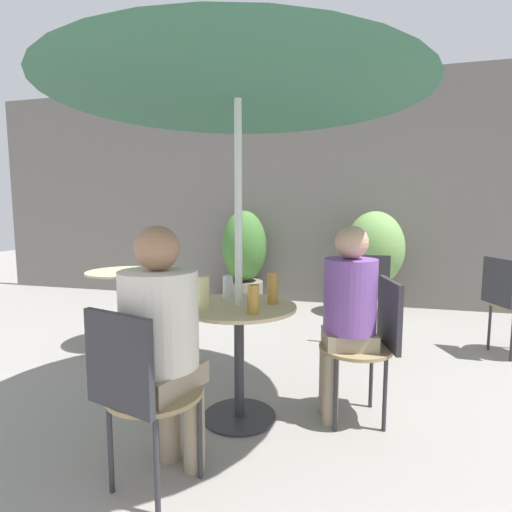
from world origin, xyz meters
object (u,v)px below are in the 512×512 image
(seated_person_1, at_px, (348,305))
(potted_plant_1, at_px, (374,254))
(beer_glass_2, at_px, (204,292))
(beer_glass_0, at_px, (273,288))
(umbrella, at_px, (238,73))
(bistro_chair_1, at_px, (372,335))
(seated_person_0, at_px, (162,333))
(beer_glass_1, at_px, (228,287))
(bistro_chair_0, at_px, (138,384))
(bistro_chair_2, at_px, (368,293))
(beer_glass_3, at_px, (253,299))
(cafe_table_far, at_px, (124,293))
(cafe_table_near, at_px, (239,339))
(potted_plant_0, at_px, (244,255))
(bistro_chair_3, at_px, (508,297))

(seated_person_1, relative_size, potted_plant_1, 0.94)
(potted_plant_1, bearing_deg, beer_glass_2, -109.83)
(seated_person_1, height_order, beer_glass_2, seated_person_1)
(beer_glass_0, height_order, umbrella, umbrella)
(bistro_chair_1, height_order, seated_person_0, seated_person_0)
(bistro_chair_1, relative_size, beer_glass_1, 5.82)
(seated_person_0, bearing_deg, seated_person_1, -120.05)
(bistro_chair_0, distance_m, bistro_chair_2, 2.42)
(beer_glass_1, bearing_deg, beer_glass_3, -51.90)
(cafe_table_far, height_order, beer_glass_1, beer_glass_1)
(cafe_table_near, xyz_separation_m, beer_glass_3, (0.13, -0.16, 0.28))
(beer_glass_1, bearing_deg, seated_person_0, -93.73)
(bistro_chair_1, distance_m, potted_plant_0, 3.13)
(seated_person_1, relative_size, beer_glass_3, 7.40)
(cafe_table_far, height_order, bistro_chair_1, bistro_chair_1)
(potted_plant_0, xyz_separation_m, umbrella, (0.82, -2.89, 1.36))
(beer_glass_3, distance_m, potted_plant_1, 3.00)
(bistro_chair_0, relative_size, bistro_chair_2, 1.00)
(seated_person_0, height_order, potted_plant_0, potted_plant_0)
(bistro_chair_1, bearing_deg, beer_glass_1, -102.40)
(cafe_table_near, relative_size, bistro_chair_2, 0.82)
(beer_glass_2, relative_size, potted_plant_1, 0.15)
(bistro_chair_3, relative_size, seated_person_1, 0.73)
(bistro_chair_0, bearing_deg, potted_plant_0, -64.78)
(beer_glass_2, xyz_separation_m, umbrella, (0.18, 0.11, 1.23))
(bistro_chair_1, height_order, beer_glass_3, beer_glass_3)
(cafe_table_near, relative_size, cafe_table_far, 1.00)
(bistro_chair_2, xyz_separation_m, seated_person_1, (-0.15, -1.29, 0.18))
(bistro_chair_3, bearing_deg, seated_person_1, 117.49)
(seated_person_0, distance_m, beer_glass_3, 0.56)
(beer_glass_0, height_order, potted_plant_1, potted_plant_1)
(seated_person_1, distance_m, potted_plant_1, 2.60)
(cafe_table_near, distance_m, potted_plant_1, 2.89)
(beer_glass_1, bearing_deg, bistro_chair_1, 1.74)
(potted_plant_0, bearing_deg, bistro_chair_2, -42.39)
(beer_glass_3, relative_size, potted_plant_0, 0.13)
(bistro_chair_2, distance_m, beer_glass_3, 1.75)
(beer_glass_1, distance_m, potted_plant_1, 2.76)
(bistro_chair_1, height_order, bistro_chair_3, same)
(bistro_chair_0, relative_size, bistro_chair_1, 1.00)
(cafe_table_near, bearing_deg, beer_glass_1, 126.82)
(beer_glass_0, bearing_deg, cafe_table_far, 150.67)
(bistro_chair_1, xyz_separation_m, beer_glass_2, (-0.94, -0.30, 0.27))
(beer_glass_1, bearing_deg, potted_plant_0, 104.27)
(bistro_chair_2, relative_size, potted_plant_0, 0.68)
(potted_plant_0, bearing_deg, bistro_chair_1, -59.57)
(bistro_chair_2, height_order, beer_glass_1, bistro_chair_2)
(cafe_table_far, relative_size, potted_plant_0, 0.56)
(bistro_chair_2, bearing_deg, potted_plant_0, 138.63)
(potted_plant_1, bearing_deg, bistro_chair_0, -106.94)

